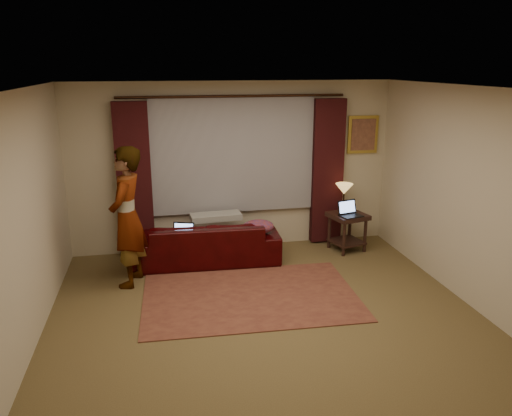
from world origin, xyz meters
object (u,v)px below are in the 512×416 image
Objects in this scene: laptop_sofa at (182,233)px; tiffany_lamp at (344,197)px; laptop_table at (351,209)px; end_table at (347,232)px; person at (127,217)px; sofa at (206,234)px.

tiffany_lamp is at bearing 27.47° from laptop_sofa.
tiffany_lamp is 0.33m from laptop_table.
person is (-3.29, -0.61, 0.63)m from end_table.
tiffany_lamp reaches higher than laptop_sofa.
person is (-1.07, -0.56, 0.50)m from sofa.
laptop_table is at bearing 179.92° from sofa.
end_table is 3.40m from person.
sofa is 2.23m from end_table.
person reaches higher than tiffany_lamp.
sofa is at bearing 45.89° from laptop_sofa.
end_table is (2.58, 0.24, -0.24)m from laptop_sofa.
person is at bearing 30.06° from sofa.
laptop_sofa is (-0.36, -0.19, 0.11)m from sofa.
laptop_table reaches higher than end_table.
laptop_sofa is 0.55× the size of end_table.
end_table is 1.35× the size of tiffany_lamp.
sofa is 6.10× the size of laptop_table.
sofa is 1.30m from person.
sofa is 0.42m from laptop_sofa.
laptop_sofa is 0.75× the size of tiffany_lamp.
tiffany_lamp reaches higher than sofa.
tiffany_lamp is at bearing 95.61° from end_table.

